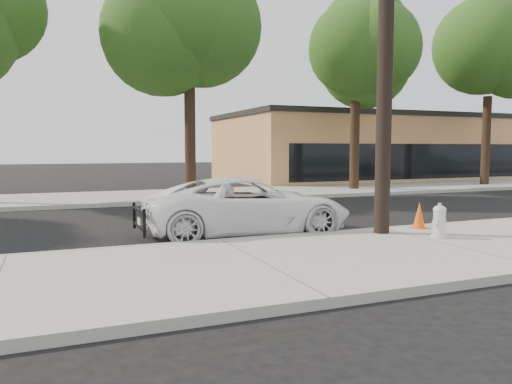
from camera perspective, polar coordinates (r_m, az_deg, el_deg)
ground at (r=12.46m, az=-7.12°, el=-4.45°), size 120.00×120.00×0.00m
near_sidewalk at (r=8.45m, az=0.66°, el=-8.43°), size 90.00×4.40×0.15m
far_sidewalk at (r=20.71m, az=-13.32°, el=-0.57°), size 90.00×5.00×0.15m
curb_near at (r=10.46m, az=-4.08°, el=-5.82°), size 90.00×0.12×0.16m
building_main at (r=33.84m, az=12.29°, el=4.82°), size 18.00×10.00×4.00m
utility_pole at (r=11.72m, az=14.63°, el=17.96°), size 1.40×0.34×9.00m
tree_c at (r=20.82m, az=-6.96°, el=18.50°), size 4.96×4.80×9.55m
tree_d at (r=24.31m, az=11.97°, el=15.15°), size 4.50×4.35×8.75m
tree_e at (r=29.41m, az=25.62°, el=13.63°), size 4.80×4.65×9.25m
police_cruiser at (r=11.82m, az=-0.92°, el=-1.59°), size 5.02×2.53×1.36m
fire_hydrant at (r=11.25m, az=20.21°, el=-3.25°), size 0.37×0.33×0.69m
traffic_cone at (r=12.44m, az=18.15°, el=-2.57°), size 0.41×0.41×0.63m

